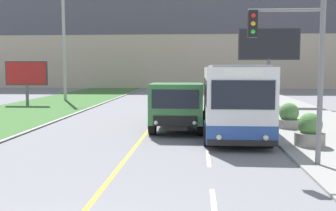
{
  "coord_description": "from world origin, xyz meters",
  "views": [
    {
      "loc": [
        2.37,
        -5.22,
        3.03
      ],
      "look_at": [
        1.1,
        11.65,
        1.4
      ],
      "focal_mm": 42.0,
      "sensor_mm": 36.0,
      "label": 1
    }
  ],
  "objects_px": {
    "billboard_small": "(27,75)",
    "planter_round_near": "(310,131)",
    "planter_round_second": "(289,117)",
    "city_bus": "(235,102)",
    "dump_truck": "(178,107)",
    "billboard_large": "(269,47)",
    "traffic_light_mast": "(298,59)",
    "utility_pole_far": "(64,31)"
  },
  "relations": [
    {
      "from": "utility_pole_far",
      "to": "billboard_large",
      "type": "xyz_separation_m",
      "value": [
        17.82,
        -3.77,
        -1.7
      ]
    },
    {
      "from": "traffic_light_mast",
      "to": "planter_round_second",
      "type": "xyz_separation_m",
      "value": [
        1.49,
        7.38,
        -2.68
      ]
    },
    {
      "from": "planter_round_near",
      "to": "planter_round_second",
      "type": "relative_size",
      "value": 1.02
    },
    {
      "from": "city_bus",
      "to": "planter_round_second",
      "type": "height_order",
      "value": "city_bus"
    },
    {
      "from": "city_bus",
      "to": "traffic_light_mast",
      "type": "distance_m",
      "value": 5.14
    },
    {
      "from": "city_bus",
      "to": "planter_round_near",
      "type": "distance_m",
      "value": 3.32
    },
    {
      "from": "billboard_small",
      "to": "traffic_light_mast",
      "type": "bearing_deg",
      "value": -48.02
    },
    {
      "from": "traffic_light_mast",
      "to": "planter_round_near",
      "type": "bearing_deg",
      "value": 66.53
    },
    {
      "from": "billboard_small",
      "to": "planter_round_near",
      "type": "relative_size",
      "value": 2.82
    },
    {
      "from": "traffic_light_mast",
      "to": "planter_round_second",
      "type": "height_order",
      "value": "traffic_light_mast"
    },
    {
      "from": "dump_truck",
      "to": "planter_round_near",
      "type": "distance_m",
      "value": 6.32
    },
    {
      "from": "dump_truck",
      "to": "planter_round_near",
      "type": "bearing_deg",
      "value": -34.51
    },
    {
      "from": "billboard_small",
      "to": "planter_round_near",
      "type": "bearing_deg",
      "value": -41.1
    },
    {
      "from": "utility_pole_far",
      "to": "traffic_light_mast",
      "type": "height_order",
      "value": "utility_pole_far"
    },
    {
      "from": "dump_truck",
      "to": "billboard_large",
      "type": "bearing_deg",
      "value": 63.53
    },
    {
      "from": "utility_pole_far",
      "to": "traffic_light_mast",
      "type": "distance_m",
      "value": 28.04
    },
    {
      "from": "city_bus",
      "to": "billboard_small",
      "type": "height_order",
      "value": "billboard_small"
    },
    {
      "from": "dump_truck",
      "to": "traffic_light_mast",
      "type": "xyz_separation_m",
      "value": [
        3.93,
        -6.47,
        2.12
      ]
    },
    {
      "from": "billboard_small",
      "to": "planter_round_near",
      "type": "distance_m",
      "value": 23.95
    },
    {
      "from": "billboard_small",
      "to": "dump_truck",
      "type": "bearing_deg",
      "value": -43.45
    },
    {
      "from": "city_bus",
      "to": "dump_truck",
      "type": "distance_m",
      "value": 3.15
    },
    {
      "from": "planter_round_second",
      "to": "city_bus",
      "type": "bearing_deg",
      "value": -136.52
    },
    {
      "from": "traffic_light_mast",
      "to": "planter_round_near",
      "type": "distance_m",
      "value": 4.14
    },
    {
      "from": "dump_truck",
      "to": "city_bus",
      "type": "bearing_deg",
      "value": -35.96
    },
    {
      "from": "traffic_light_mast",
      "to": "utility_pole_far",
      "type": "bearing_deg",
      "value": 123.09
    },
    {
      "from": "city_bus",
      "to": "utility_pole_far",
      "type": "bearing_deg",
      "value": 126.43
    },
    {
      "from": "utility_pole_far",
      "to": "planter_round_near",
      "type": "bearing_deg",
      "value": -51.15
    },
    {
      "from": "dump_truck",
      "to": "traffic_light_mast",
      "type": "relative_size",
      "value": 1.25
    },
    {
      "from": "planter_round_near",
      "to": "planter_round_second",
      "type": "xyz_separation_m",
      "value": [
        0.23,
        4.48,
        -0.01
      ]
    },
    {
      "from": "dump_truck",
      "to": "planter_round_second",
      "type": "bearing_deg",
      "value": 9.5
    },
    {
      "from": "billboard_small",
      "to": "planter_round_second",
      "type": "bearing_deg",
      "value": -31.61
    },
    {
      "from": "billboard_large",
      "to": "planter_round_second",
      "type": "xyz_separation_m",
      "value": [
        -1.11,
        -12.21,
        -4.03
      ]
    },
    {
      "from": "dump_truck",
      "to": "billboard_small",
      "type": "height_order",
      "value": "billboard_small"
    },
    {
      "from": "traffic_light_mast",
      "to": "billboard_small",
      "type": "distance_m",
      "value": 25.03
    },
    {
      "from": "traffic_light_mast",
      "to": "billboard_small",
      "type": "relative_size",
      "value": 1.45
    },
    {
      "from": "city_bus",
      "to": "billboard_large",
      "type": "distance_m",
      "value": 15.78
    },
    {
      "from": "dump_truck",
      "to": "utility_pole_far",
      "type": "height_order",
      "value": "utility_pole_far"
    },
    {
      "from": "traffic_light_mast",
      "to": "billboard_small",
      "type": "height_order",
      "value": "traffic_light_mast"
    },
    {
      "from": "billboard_small",
      "to": "planter_round_near",
      "type": "height_order",
      "value": "billboard_small"
    },
    {
      "from": "dump_truck",
      "to": "utility_pole_far",
      "type": "xyz_separation_m",
      "value": [
        -11.29,
        16.89,
        5.17
      ]
    },
    {
      "from": "dump_truck",
      "to": "billboard_small",
      "type": "bearing_deg",
      "value": 136.55
    },
    {
      "from": "billboard_large",
      "to": "planter_round_second",
      "type": "relative_size",
      "value": 4.94
    }
  ]
}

